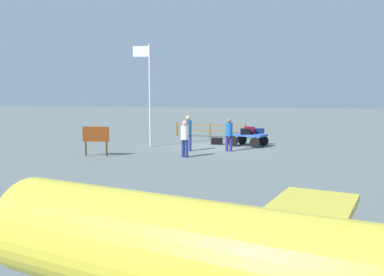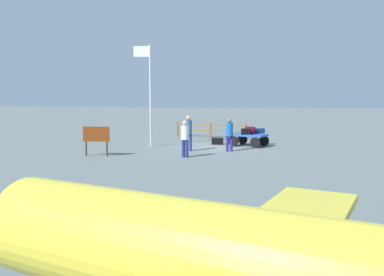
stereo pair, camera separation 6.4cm
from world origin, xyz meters
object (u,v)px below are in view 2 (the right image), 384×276
object	(u,v)px
signboard	(96,136)
suitcase_navy	(217,141)
suitcase_dark	(250,130)
suitcase_grey	(246,132)
suitcase_tan	(259,131)
flagpole	(149,87)
worker_supervisor	(185,136)
luggage_cart	(248,137)
worker_trailing	(189,130)
worker_lead	(229,132)
airplane_near	(235,265)

from	to	relation	value
signboard	suitcase_navy	bearing A→B (deg)	-132.61
suitcase_dark	suitcase_grey	bearing A→B (deg)	51.25
suitcase_tan	flagpole	distance (m)	6.38
suitcase_grey	worker_supervisor	xyz separation A→B (m)	(2.40, 4.17, 0.16)
suitcase_tan	luggage_cart	bearing A→B (deg)	40.48
suitcase_grey	worker_trailing	xyz separation A→B (m)	(2.65, 2.19, 0.20)
worker_trailing	luggage_cart	bearing A→B (deg)	-138.51
worker_supervisor	suitcase_dark	bearing A→B (deg)	-120.50
suitcase_navy	worker_lead	xyz separation A→B (m)	(-0.90, 2.56, 0.74)
suitcase_tan	signboard	size ratio (longest dim) A/B	0.46
luggage_cart	worker_lead	bearing A→B (deg)	69.87
luggage_cart	suitcase_navy	world-z (taller)	luggage_cart
suitcase_grey	worker_supervisor	size ratio (longest dim) A/B	0.34
worker_supervisor	signboard	bearing A→B (deg)	5.90
airplane_near	suitcase_tan	bearing A→B (deg)	-89.21
suitcase_navy	worker_lead	world-z (taller)	worker_lead
suitcase_dark	worker_lead	distance (m)	2.35
luggage_cart	suitcase_dark	distance (m)	0.39
airplane_near	signboard	xyz separation A→B (m)	(7.30, -13.10, -0.18)
luggage_cart	signboard	bearing A→B (deg)	36.68
suitcase_navy	worker_trailing	distance (m)	3.12
suitcase_tan	flagpole	bearing A→B (deg)	14.96
worker_lead	suitcase_navy	bearing A→B (deg)	-70.55
flagpole	signboard	bearing A→B (deg)	70.81
suitcase_navy	signboard	distance (m)	7.11
worker_trailing	worker_supervisor	bearing A→B (deg)	97.04
luggage_cart	suitcase_grey	size ratio (longest dim) A/B	3.93
suitcase_tan	worker_supervisor	size ratio (longest dim) A/B	0.38
suitcase_tan	airplane_near	world-z (taller)	airplane_near
suitcase_grey	flagpole	distance (m)	5.63
suitcase_navy	worker_trailing	xyz separation A→B (m)	(1.06, 2.82, 0.82)
suitcase_grey	airplane_near	size ratio (longest dim) A/B	0.07
worker_supervisor	signboard	distance (m)	3.99
worker_supervisor	suitcase_grey	bearing A→B (deg)	-119.95
signboard	worker_supervisor	bearing A→B (deg)	-174.10
airplane_near	flagpole	world-z (taller)	flagpole
luggage_cart	worker_supervisor	xyz separation A→B (m)	(2.52, 4.43, 0.50)
suitcase_tan	flagpole	size ratio (longest dim) A/B	0.12
suitcase_tan	signboard	world-z (taller)	signboard
suitcase_dark	suitcase_tan	bearing A→B (deg)	-134.53
luggage_cart	worker_supervisor	distance (m)	5.12
suitcase_dark	flagpole	xyz separation A→B (m)	(5.26, 1.05, 2.29)
luggage_cart	worker_lead	world-z (taller)	worker_lead
suitcase_navy	worker_trailing	bearing A→B (deg)	69.33
luggage_cart	worker_supervisor	bearing A→B (deg)	60.33
flagpole	worker_trailing	bearing A→B (deg)	150.07
flagpole	signboard	size ratio (longest dim) A/B	4.03
suitcase_grey	suitcase_dark	world-z (taller)	suitcase_dark
suitcase_tan	worker_supervisor	distance (m)	5.79
worker_trailing	worker_supervisor	world-z (taller)	worker_trailing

